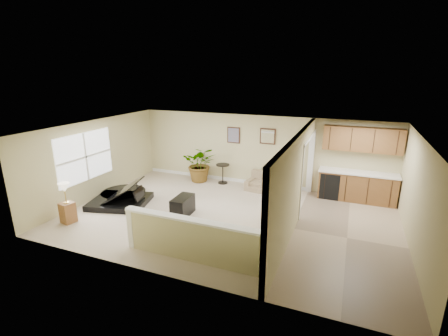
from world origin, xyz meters
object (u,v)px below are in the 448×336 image
at_px(small_plant, 291,188).
at_px(accent_table, 223,171).
at_px(palm_plant, 201,164).
at_px(loveseat, 267,182).
at_px(piano, 121,182).
at_px(piano_bench, 183,206).
at_px(lamp_stand, 67,206).

bearing_deg(small_plant, accent_table, 174.17).
bearing_deg(palm_plant, loveseat, -1.09).
height_order(piano, loveseat, piano).
bearing_deg(accent_table, small_plant, -5.83).
relative_size(piano_bench, small_plant, 1.42).
xyz_separation_m(loveseat, palm_plant, (-2.55, 0.05, 0.36)).
bearing_deg(small_plant, piano, -151.55).
xyz_separation_m(small_plant, lamp_stand, (-5.21, -4.28, 0.23)).
xyz_separation_m(piano, piano_bench, (2.22, -0.12, -0.39)).
height_order(loveseat, small_plant, loveseat).
distance_m(palm_plant, small_plant, 3.41).
xyz_separation_m(piano_bench, lamp_stand, (-2.66, -1.57, 0.21)).
relative_size(piano, piano_bench, 2.74).
xyz_separation_m(piano, loveseat, (3.94, 2.71, -0.36)).
xyz_separation_m(loveseat, small_plant, (0.83, -0.12, -0.05)).
distance_m(accent_table, lamp_stand, 5.27).
relative_size(piano_bench, palm_plant, 0.56).
relative_size(loveseat, lamp_stand, 1.30).
distance_m(accent_table, small_plant, 2.56).
bearing_deg(lamp_stand, piano_bench, 30.59).
bearing_deg(palm_plant, accent_table, 6.10).
height_order(piano, accent_table, piano).
distance_m(loveseat, small_plant, 0.84).
relative_size(accent_table, small_plant, 1.25).
xyz_separation_m(piano_bench, small_plant, (2.55, 2.71, -0.03)).
height_order(piano, small_plant, piano).
relative_size(loveseat, small_plant, 2.55).
bearing_deg(small_plant, piano_bench, -133.28).
bearing_deg(piano_bench, loveseat, 58.72).
distance_m(piano, accent_table, 3.63).
bearing_deg(loveseat, piano, -138.10).
relative_size(small_plant, lamp_stand, 0.51).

